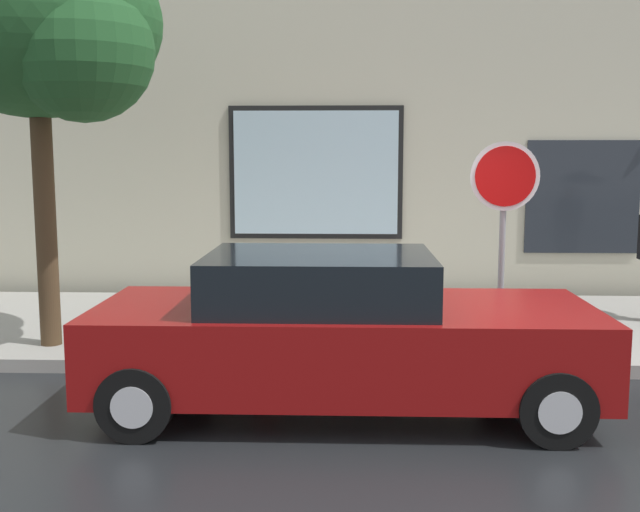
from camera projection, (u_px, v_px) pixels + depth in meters
ground_plane at (411, 408)px, 7.01m from camera, size 60.00×60.00×0.00m
sidewalk at (392, 327)px, 9.97m from camera, size 20.00×4.00×0.15m
building_facade at (385, 85)px, 11.99m from camera, size 20.00×0.67×7.00m
parked_car at (340, 333)px, 6.90m from camera, size 4.56×1.92×1.47m
fire_hydrant at (264, 316)px, 8.71m from camera, size 0.30×0.44×0.73m
street_tree at (45, 30)px, 8.24m from camera, size 2.81×2.39×4.74m
stop_sign at (504, 205)px, 8.21m from camera, size 0.76×0.10×2.36m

